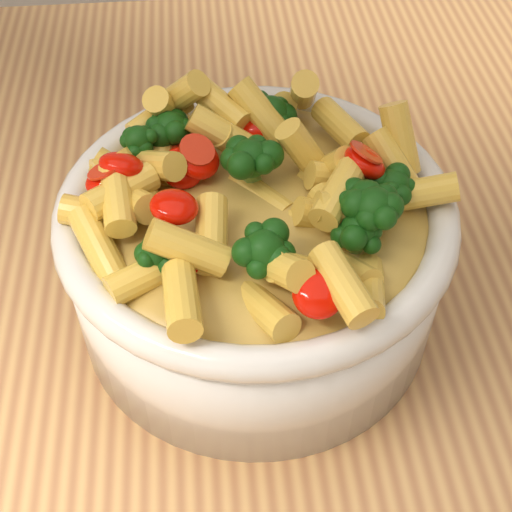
{
  "coord_description": "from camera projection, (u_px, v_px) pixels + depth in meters",
  "views": [
    {
      "loc": [
        0.02,
        -0.37,
        1.3
      ],
      "look_at": [
        0.05,
        -0.05,
        0.95
      ],
      "focal_mm": 50.0,
      "sensor_mm": 36.0,
      "label": 1
    }
  ],
  "objects": [
    {
      "name": "pasta_salad",
      "position": [
        256.0,
        178.0,
        0.42
      ],
      "size": [
        0.2,
        0.2,
        0.04
      ],
      "color": "#E8BD49",
      "rests_on": "serving_bowl"
    },
    {
      "name": "serving_bowl",
      "position": [
        256.0,
        255.0,
        0.47
      ],
      "size": [
        0.25,
        0.25,
        0.11
      ],
      "color": "silver",
      "rests_on": "table"
    },
    {
      "name": "table",
      "position": [
        192.0,
        338.0,
        0.61
      ],
      "size": [
        1.2,
        0.8,
        0.9
      ],
      "color": "tan",
      "rests_on": "ground"
    }
  ]
}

